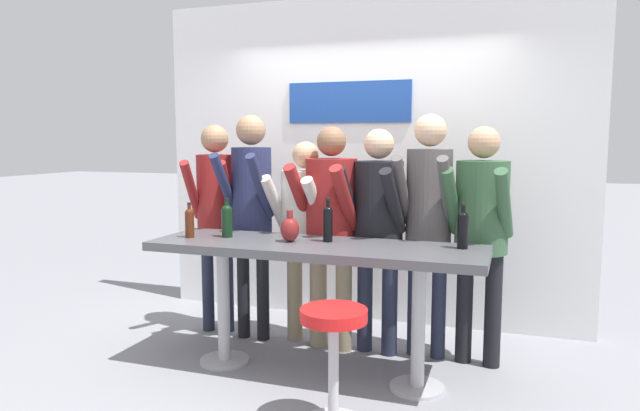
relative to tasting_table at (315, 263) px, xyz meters
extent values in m
plane|color=gray|center=(0.00, 0.00, -0.80)|extent=(40.00, 40.00, 0.00)
cube|color=white|center=(0.00, 1.39, 0.65)|extent=(3.89, 0.10, 2.89)
cube|color=#1E479E|center=(-0.16, 1.33, 1.17)|extent=(1.12, 0.02, 0.36)
cube|color=#4C4C51|center=(0.00, 0.00, 0.10)|extent=(2.29, 0.68, 0.06)
cylinder|color=#B2B2B7|center=(-0.71, 0.00, -0.34)|extent=(0.09, 0.09, 0.87)
cylinder|color=#B2B2B7|center=(-0.71, 0.00, -0.79)|extent=(0.36, 0.36, 0.02)
cylinder|color=#B2B2B7|center=(0.71, 0.00, -0.34)|extent=(0.09, 0.09, 0.87)
cylinder|color=#B2B2B7|center=(0.71, 0.00, -0.79)|extent=(0.36, 0.36, 0.02)
cylinder|color=#B2B2B7|center=(0.34, -0.66, -0.46)|extent=(0.06, 0.06, 0.63)
cylinder|color=red|center=(0.34, -0.66, -0.13)|extent=(0.38, 0.38, 0.07)
cylinder|color=#23283D|center=(-1.18, 0.59, -0.38)|extent=(0.10, 0.10, 0.84)
cylinder|color=#23283D|center=(-1.01, 0.63, -0.38)|extent=(0.10, 0.10, 0.84)
cylinder|color=maroon|center=(-1.10, 0.61, 0.38)|extent=(0.37, 0.37, 0.67)
sphere|color=#9E7556|center=(-1.10, 0.61, 0.84)|extent=(0.23, 0.23, 0.23)
cylinder|color=maroon|center=(-1.21, 0.42, 0.43)|extent=(0.15, 0.39, 0.51)
cylinder|color=maroon|center=(-0.92, 0.48, 0.43)|extent=(0.15, 0.39, 0.51)
cylinder|color=black|center=(-0.82, 0.54, -0.36)|extent=(0.10, 0.10, 0.88)
cylinder|color=black|center=(-0.64, 0.54, -0.36)|extent=(0.10, 0.10, 0.88)
cylinder|color=#23284C|center=(-0.73, 0.54, 0.43)|extent=(0.32, 0.32, 0.69)
sphere|color=#9E7556|center=(-0.73, 0.54, 0.91)|extent=(0.24, 0.24, 0.24)
cylinder|color=#23284C|center=(-0.88, 0.37, 0.48)|extent=(0.08, 0.40, 0.53)
cylinder|color=#23284C|center=(-0.58, 0.37, 0.48)|extent=(0.08, 0.40, 0.53)
cylinder|color=gray|center=(-0.40, 0.63, -0.41)|extent=(0.12, 0.12, 0.78)
cylinder|color=gray|center=(-0.19, 0.59, -0.41)|extent=(0.12, 0.12, 0.78)
cylinder|color=beige|center=(-0.29, 0.61, 0.29)|extent=(0.45, 0.45, 0.62)
sphere|color=tan|center=(-0.29, 0.61, 0.72)|extent=(0.21, 0.21, 0.21)
cylinder|color=beige|center=(-0.50, 0.49, 0.33)|extent=(0.16, 0.39, 0.48)
cylinder|color=beige|center=(-0.14, 0.43, 0.33)|extent=(0.16, 0.39, 0.48)
cylinder|color=gray|center=(-0.16, 0.54, -0.38)|extent=(0.13, 0.13, 0.83)
cylinder|color=gray|center=(0.05, 0.51, -0.38)|extent=(0.13, 0.13, 0.83)
cylinder|color=maroon|center=(-0.05, 0.53, 0.36)|extent=(0.44, 0.44, 0.66)
sphere|color=brown|center=(-0.05, 0.53, 0.82)|extent=(0.23, 0.23, 0.23)
cylinder|color=maroon|center=(-0.26, 0.39, 0.41)|extent=(0.15, 0.41, 0.51)
cylinder|color=maroon|center=(0.11, 0.34, 0.41)|extent=(0.15, 0.41, 0.51)
cylinder|color=#23283D|center=(0.20, 0.58, -0.39)|extent=(0.12, 0.12, 0.82)
cylinder|color=#23283D|center=(0.41, 0.55, -0.39)|extent=(0.12, 0.12, 0.82)
cylinder|color=black|center=(0.31, 0.56, 0.35)|extent=(0.42, 0.42, 0.65)
sphere|color=#D6AD89|center=(0.31, 0.56, 0.81)|extent=(0.22, 0.22, 0.22)
cylinder|color=black|center=(0.11, 0.43, 0.40)|extent=(0.15, 0.40, 0.50)
cylinder|color=black|center=(0.45, 0.38, 0.40)|extent=(0.15, 0.40, 0.50)
cylinder|color=#23283D|center=(0.58, 0.62, -0.36)|extent=(0.11, 0.11, 0.87)
cylinder|color=#23283D|center=(0.77, 0.60, -0.36)|extent=(0.11, 0.11, 0.87)
cylinder|color=#514C4C|center=(0.68, 0.61, 0.42)|extent=(0.36, 0.36, 0.69)
sphere|color=#D6AD89|center=(0.68, 0.61, 0.90)|extent=(0.24, 0.24, 0.24)
cylinder|color=#514C4C|center=(0.51, 0.45, 0.47)|extent=(0.11, 0.41, 0.53)
cylinder|color=#514C4C|center=(0.82, 0.43, 0.47)|extent=(0.11, 0.41, 0.53)
cylinder|color=black|center=(0.95, 0.59, -0.38)|extent=(0.12, 0.12, 0.83)
cylinder|color=black|center=(1.16, 0.56, -0.38)|extent=(0.12, 0.12, 0.83)
cylinder|color=#335638|center=(1.06, 0.58, 0.36)|extent=(0.42, 0.42, 0.66)
sphere|color=tan|center=(1.06, 0.58, 0.82)|extent=(0.22, 0.22, 0.22)
cylinder|color=#335638|center=(0.86, 0.44, 0.41)|extent=(0.15, 0.40, 0.51)
cylinder|color=#335638|center=(1.21, 0.39, 0.41)|extent=(0.15, 0.40, 0.51)
cylinder|color=black|center=(-0.69, 0.04, 0.23)|extent=(0.08, 0.08, 0.20)
sphere|color=black|center=(-0.69, 0.04, 0.33)|extent=(0.08, 0.08, 0.08)
cylinder|color=black|center=(-0.69, 0.04, 0.36)|extent=(0.03, 0.03, 0.07)
cylinder|color=black|center=(-0.69, 0.04, 0.41)|extent=(0.03, 0.03, 0.01)
cylinder|color=#4C1E0F|center=(-0.94, -0.07, 0.22)|extent=(0.06, 0.06, 0.18)
sphere|color=#4C1E0F|center=(-0.94, -0.07, 0.31)|extent=(0.06, 0.06, 0.06)
cylinder|color=#4C1E0F|center=(-0.94, -0.07, 0.34)|extent=(0.02, 0.02, 0.06)
cylinder|color=black|center=(-0.94, -0.07, 0.38)|extent=(0.03, 0.03, 0.01)
cylinder|color=black|center=(0.06, 0.10, 0.24)|extent=(0.07, 0.07, 0.21)
sphere|color=black|center=(0.06, 0.10, 0.35)|extent=(0.07, 0.07, 0.07)
cylinder|color=black|center=(0.06, 0.10, 0.39)|extent=(0.03, 0.03, 0.08)
cylinder|color=black|center=(0.06, 0.10, 0.43)|extent=(0.03, 0.03, 0.02)
cylinder|color=black|center=(0.96, 0.14, 0.24)|extent=(0.07, 0.07, 0.21)
sphere|color=black|center=(0.96, 0.14, 0.34)|extent=(0.07, 0.07, 0.07)
cylinder|color=black|center=(0.96, 0.14, 0.38)|extent=(0.03, 0.03, 0.07)
cylinder|color=black|center=(0.96, 0.14, 0.42)|extent=(0.03, 0.03, 0.02)
ellipsoid|color=maroon|center=(-0.19, 0.01, 0.22)|extent=(0.13, 0.13, 0.17)
cylinder|color=maroon|center=(-0.19, 0.01, 0.33)|extent=(0.04, 0.04, 0.05)
camera|label=1|loc=(1.27, -3.60, 0.84)|focal=32.00mm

